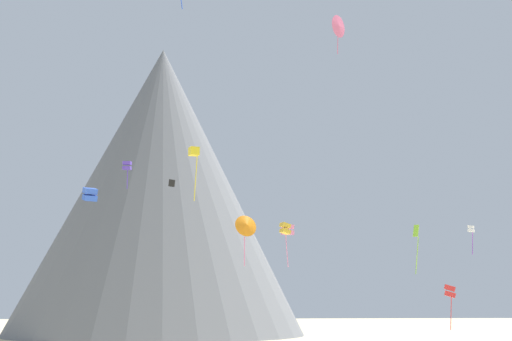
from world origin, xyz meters
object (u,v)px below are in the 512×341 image
(kite_yellow_mid, at_px, (194,153))
(kite_red_low, at_px, (450,292))
(rock_massif, at_px, (168,199))
(kite_white_mid, at_px, (471,229))
(kite_lime_low, at_px, (416,240))
(kite_rainbow_high, at_px, (339,26))
(kite_blue_mid, at_px, (90,194))
(kite_black_mid, at_px, (172,183))
(kite_indigo_mid, at_px, (127,166))
(kite_gold_low, at_px, (285,228))
(kite_orange_low, at_px, (246,226))
(kite_pink_low, at_px, (287,230))

(kite_yellow_mid, height_order, kite_red_low, kite_yellow_mid)
(rock_massif, xyz_separation_m, kite_white_mid, (40.59, -25.01, -7.19))
(kite_lime_low, bearing_deg, kite_yellow_mid, 99.86)
(kite_lime_low, relative_size, kite_rainbow_high, 1.16)
(rock_massif, bearing_deg, kite_blue_mid, -99.19)
(kite_lime_low, relative_size, kite_white_mid, 1.32)
(kite_black_mid, bearing_deg, kite_indigo_mid, -90.46)
(kite_lime_low, bearing_deg, kite_white_mid, -36.48)
(kite_gold_low, bearing_deg, rock_massif, 171.92)
(rock_massif, relative_size, kite_black_mid, 69.52)
(kite_yellow_mid, bearing_deg, kite_gold_low, 147.85)
(kite_rainbow_high, height_order, kite_gold_low, kite_rainbow_high)
(kite_orange_low, height_order, kite_indigo_mid, kite_indigo_mid)
(kite_blue_mid, distance_m, kite_black_mid, 15.38)
(kite_yellow_mid, bearing_deg, kite_white_mid, -167.45)
(kite_lime_low, height_order, kite_rainbow_high, kite_rainbow_high)
(kite_rainbow_high, distance_m, kite_gold_low, 24.19)
(rock_massif, xyz_separation_m, kite_pink_low, (13.83, -40.45, -9.15))
(rock_massif, bearing_deg, kite_orange_low, -81.46)
(kite_black_mid, xyz_separation_m, kite_indigo_mid, (-3.93, -17.28, -1.36))
(kite_rainbow_high, height_order, kite_indigo_mid, kite_rainbow_high)
(kite_orange_low, distance_m, kite_red_low, 30.88)
(kite_black_mid, relative_size, kite_gold_low, 0.81)
(kite_rainbow_high, xyz_separation_m, kite_gold_low, (-6.81, -5.36, -22.58))
(kite_lime_low, xyz_separation_m, kite_orange_low, (-18.77, -11.64, -0.03))
(kite_yellow_mid, relative_size, kite_white_mid, 1.36)
(rock_massif, distance_m, kite_orange_low, 56.29)
(rock_massif, relative_size, kite_white_mid, 16.12)
(kite_indigo_mid, bearing_deg, kite_white_mid, 34.29)
(rock_massif, xyz_separation_m, kite_gold_low, (12.36, -49.07, -9.90))
(kite_lime_low, bearing_deg, kite_gold_low, 112.74)
(kite_black_mid, relative_size, kite_pink_low, 0.20)
(kite_black_mid, height_order, kite_red_low, kite_black_mid)
(kite_blue_mid, distance_m, kite_red_low, 41.00)
(kite_yellow_mid, bearing_deg, kite_lime_low, 171.19)
(rock_massif, relative_size, kite_blue_mid, 35.81)
(kite_rainbow_high, bearing_deg, kite_black_mid, 97.27)
(kite_black_mid, distance_m, kite_gold_low, 24.03)
(kite_gold_low, height_order, kite_indigo_mid, kite_indigo_mid)
(rock_massif, relative_size, kite_yellow_mid, 11.87)
(kite_lime_low, height_order, kite_indigo_mid, kite_indigo_mid)
(kite_yellow_mid, height_order, kite_black_mid, kite_yellow_mid)
(kite_rainbow_high, xyz_separation_m, kite_blue_mid, (-25.94, 1.89, -18.52))
(kite_rainbow_high, distance_m, kite_black_mid, 27.57)
(kite_orange_low, bearing_deg, kite_lime_low, 14.61)
(kite_black_mid, xyz_separation_m, kite_white_mid, (39.36, 4.15, -4.84))
(kite_rainbow_high, distance_m, kite_orange_low, 27.75)
(kite_red_low, height_order, kite_gold_low, kite_gold_low)
(kite_white_mid, relative_size, kite_gold_low, 3.50)
(kite_yellow_mid, distance_m, kite_black_mid, 17.95)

